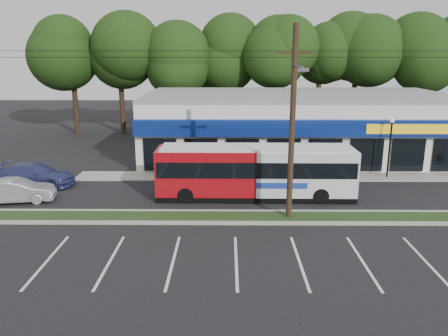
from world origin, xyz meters
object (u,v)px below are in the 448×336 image
car_dark (290,167)px  car_blue (35,175)px  lamp_post (390,141)px  car_silver (17,191)px  utility_pole (289,118)px  pedestrian_b (325,169)px  metrobus (255,171)px  pedestrian_a (261,171)px

car_dark → car_blue: car_dark is taller
lamp_post → car_silver: lamp_post is taller
car_dark → car_silver: bearing=104.9°
utility_pole → car_silver: (-15.59, 2.57, -4.71)m
pedestrian_b → metrobus: bearing=32.8°
car_dark → car_blue: bearing=93.9°
car_dark → pedestrian_a: size_ratio=2.91×
metrobus → car_dark: bearing=56.7°
utility_pole → car_blue: utility_pole is taller
utility_pole → pedestrian_b: 9.47m
car_blue → pedestrian_a: (15.07, 0.59, 0.12)m
lamp_post → pedestrian_a: 9.28m
lamp_post → car_silver: bearing=-167.4°
metrobus → car_silver: bearing=-175.5°
utility_pole → pedestrian_b: (3.69, 7.39, -4.64)m
utility_pole → pedestrian_b: utility_pole is taller
car_silver → car_blue: 3.33m
car_blue → pedestrian_b: bearing=-80.0°
lamp_post → pedestrian_a: (-9.00, -1.39, -1.80)m
metrobus → pedestrian_a: metrobus is taller
car_silver → pedestrian_a: size_ratio=2.45×
metrobus → pedestrian_b: 6.44m
car_blue → car_dark: bearing=-78.8°
car_dark → metrobus: bearing=144.6°
metrobus → pedestrian_b: bearing=37.3°
car_dark → pedestrian_b: bearing=-95.9°
lamp_post → pedestrian_b: 4.89m
lamp_post → metrobus: bearing=-155.8°
car_silver → metrobus: bearing=-96.2°
utility_pole → car_blue: size_ratio=9.62×
lamp_post → car_blue: lamp_post is taller
pedestrian_a → pedestrian_b: pedestrian_a is taller
metrobus → car_dark: size_ratio=2.36×
pedestrian_a → pedestrian_b: 4.61m
utility_pole → car_blue: (-15.90, 5.89, -4.66)m
metrobus → pedestrian_a: (0.59, 2.91, -0.83)m
utility_pole → lamp_post: 11.67m
pedestrian_a → pedestrian_b: (4.52, 0.92, -0.09)m
lamp_post → pedestrian_b: lamp_post is taller
car_silver → pedestrian_a: pedestrian_a is taller
car_blue → lamp_post: bearing=-79.6°
utility_pole → lamp_post: utility_pole is taller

